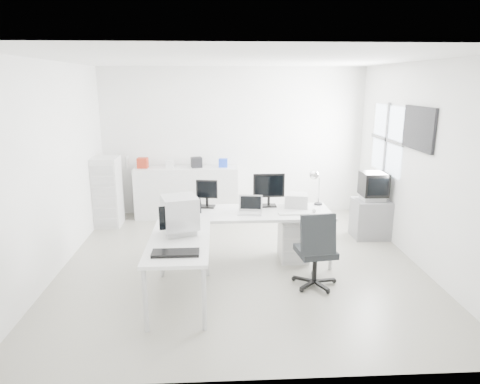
{
  "coord_description": "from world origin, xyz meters",
  "views": [
    {
      "loc": [
        -0.32,
        -5.69,
        2.52
      ],
      "look_at": [
        0.0,
        0.2,
        1.0
      ],
      "focal_mm": 32.0,
      "sensor_mm": 36.0,
      "label": 1
    }
  ],
  "objects": [
    {
      "name": "main_desk",
      "position": [
        0.08,
        0.06,
        0.38
      ],
      "size": [
        2.4,
        0.8,
        0.75
      ],
      "primitive_type": null,
      "color": "silver",
      "rests_on": "floor"
    },
    {
      "name": "inkjet_printer",
      "position": [
        -0.77,
        0.16,
        0.83
      ],
      "size": [
        0.45,
        0.36,
        0.15
      ],
      "primitive_type": "cube",
      "rotation": [
        0.0,
        0.0,
        0.08
      ],
      "color": "black",
      "rests_on": "main_desk"
    },
    {
      "name": "lcd_monitor_large",
      "position": [
        0.43,
        0.31,
        0.99
      ],
      "size": [
        0.46,
        0.2,
        0.48
      ],
      "primitive_type": null,
      "rotation": [
        0.0,
        0.0,
        0.03
      ],
      "color": "black",
      "rests_on": "main_desk"
    },
    {
      "name": "side_desk",
      "position": [
        -0.77,
        -1.04,
        0.38
      ],
      "size": [
        0.7,
        1.4,
        0.75
      ],
      "primitive_type": null,
      "color": "silver",
      "rests_on": "floor"
    },
    {
      "name": "sideboard",
      "position": [
        -0.91,
        2.24,
        0.48
      ],
      "size": [
        1.93,
        0.48,
        0.96
      ],
      "primitive_type": "cube",
      "color": "silver",
      "rests_on": "floor"
    },
    {
      "name": "tv_cabinet",
      "position": [
        2.22,
        0.94,
        0.32
      ],
      "size": [
        0.59,
        0.48,
        0.64
      ],
      "primitive_type": "cube",
      "color": "slate",
      "rests_on": "floor"
    },
    {
      "name": "laptop",
      "position": [
        0.13,
        -0.04,
        0.85
      ],
      "size": [
        0.33,
        0.34,
        0.19
      ],
      "primitive_type": null,
      "rotation": [
        0.0,
        0.0,
        -0.14
      ],
      "color": "#B7B7BA",
      "rests_on": "main_desk"
    },
    {
      "name": "clutter_box_d",
      "position": [
        -0.21,
        2.24,
        1.04
      ],
      "size": [
        0.17,
        0.15,
        0.16
      ],
      "primitive_type": "cube",
      "rotation": [
        0.0,
        0.0,
        -0.11
      ],
      "color": "blue",
      "rests_on": "sideboard"
    },
    {
      "name": "floor",
      "position": [
        0.0,
        0.0,
        0.0
      ],
      "size": [
        5.0,
        5.0,
        0.01
      ],
      "primitive_type": "cube",
      "color": "beige",
      "rests_on": "ground"
    },
    {
      "name": "back_wall",
      "position": [
        0.0,
        2.5,
        1.4
      ],
      "size": [
        5.0,
        0.02,
        2.8
      ],
      "primitive_type": "cube",
      "color": "white",
      "rests_on": "floor"
    },
    {
      "name": "clutter_box_b",
      "position": [
        -1.21,
        2.24,
        1.03
      ],
      "size": [
        0.14,
        0.12,
        0.14
      ],
      "primitive_type": "cube",
      "rotation": [
        0.0,
        0.0,
        -0.04
      ],
      "color": "silver",
      "rests_on": "sideboard"
    },
    {
      "name": "right_wall",
      "position": [
        2.5,
        0.0,
        1.4
      ],
      "size": [
        0.02,
        5.0,
        2.8
      ],
      "primitive_type": "cube",
      "color": "white",
      "rests_on": "floor"
    },
    {
      "name": "laser_printer",
      "position": [
        0.83,
        0.28,
        0.84
      ],
      "size": [
        0.37,
        0.34,
        0.19
      ],
      "primitive_type": "cube",
      "rotation": [
        0.0,
        0.0,
        -0.17
      ],
      "color": "#B2B2B2",
      "rests_on": "main_desk"
    },
    {
      "name": "wall_picture",
      "position": [
        2.47,
        0.1,
        1.9
      ],
      "size": [
        0.04,
        0.9,
        0.6
      ],
      "primitive_type": null,
      "color": "black",
      "rests_on": "right_wall"
    },
    {
      "name": "left_wall",
      "position": [
        -2.5,
        0.0,
        1.4
      ],
      "size": [
        0.02,
        5.0,
        2.8
      ],
      "primitive_type": "cube",
      "color": "white",
      "rests_on": "floor"
    },
    {
      "name": "ceiling",
      "position": [
        0.0,
        0.0,
        2.8
      ],
      "size": [
        5.0,
        5.0,
        0.01
      ],
      "primitive_type": "cube",
      "color": "white",
      "rests_on": "back_wall"
    },
    {
      "name": "lcd_monitor_small",
      "position": [
        -0.47,
        0.31,
        0.94
      ],
      "size": [
        0.34,
        0.23,
        0.39
      ],
      "primitive_type": null,
      "rotation": [
        0.0,
        0.0,
        -0.17
      ],
      "color": "black",
      "rests_on": "main_desk"
    },
    {
      "name": "crt_monitor",
      "position": [
        -0.77,
        -0.79,
        1.0
      ],
      "size": [
        0.53,
        0.53,
        0.5
      ],
      "primitive_type": null,
      "rotation": [
        0.0,
        0.0,
        0.28
      ],
      "color": "#B7B7BA",
      "rests_on": "side_desk"
    },
    {
      "name": "drawer_pedestal",
      "position": [
        0.78,
        0.11,
        0.3
      ],
      "size": [
        0.4,
        0.5,
        0.6
      ],
      "primitive_type": "cube",
      "color": "silver",
      "rests_on": "floor"
    },
    {
      "name": "office_chair",
      "position": [
        0.9,
        -0.74,
        0.51
      ],
      "size": [
        0.66,
        0.66,
        1.02
      ],
      "primitive_type": null,
      "rotation": [
        0.0,
        0.0,
        0.13
      ],
      "color": "#242728",
      "rests_on": "floor"
    },
    {
      "name": "clutter_bottle",
      "position": [
        -2.01,
        2.28,
        1.07
      ],
      "size": [
        0.07,
        0.07,
        0.22
      ],
      "primitive_type": "cylinder",
      "color": "silver",
      "rests_on": "sideboard"
    },
    {
      "name": "white_mouse",
      "position": [
        1.03,
        -0.04,
        0.78
      ],
      "size": [
        0.06,
        0.06,
        0.06
      ],
      "primitive_type": "sphere",
      "color": "silver",
      "rests_on": "main_desk"
    },
    {
      "name": "desk_lamp",
      "position": [
        1.18,
        0.36,
        0.97
      ],
      "size": [
        0.18,
        0.18,
        0.44
      ],
      "primitive_type": null,
      "rotation": [
        0.0,
        0.0,
        -0.27
      ],
      "color": "silver",
      "rests_on": "main_desk"
    },
    {
      "name": "black_keyboard",
      "position": [
        -0.77,
        -1.44,
        0.77
      ],
      "size": [
        0.5,
        0.2,
        0.03
      ],
      "primitive_type": "cube",
      "rotation": [
        0.0,
        0.0,
        0.01
      ],
      "color": "black",
      "rests_on": "side_desk"
    },
    {
      "name": "clutter_box_a",
      "position": [
        -1.71,
        2.24,
        1.06
      ],
      "size": [
        0.2,
        0.18,
        0.19
      ],
      "primitive_type": "cube",
      "rotation": [
        0.0,
        0.0,
        -0.06
      ],
      "color": "#9D2916",
      "rests_on": "sideboard"
    },
    {
      "name": "window",
      "position": [
        2.48,
        1.2,
        1.6
      ],
      "size": [
        0.02,
        1.2,
        1.1
      ],
      "primitive_type": null,
      "color": "white",
      "rests_on": "right_wall"
    },
    {
      "name": "clutter_box_c",
      "position": [
        -0.71,
        2.24,
        1.06
      ],
      "size": [
        0.23,
        0.21,
        0.19
      ],
      "primitive_type": "cube",
      "rotation": [
        0.0,
        0.0,
        0.24
      ],
      "color": "black",
      "rests_on": "sideboard"
    },
    {
      "name": "white_keyboard",
      "position": [
        0.73,
        -0.09,
        0.76
      ],
      "size": [
        0.42,
        0.15,
        0.02
      ],
      "primitive_type": "cube",
      "rotation": [
        0.0,
        0.0,
        0.04
      ],
      "color": "silver",
      "rests_on": "main_desk"
    },
    {
      "name": "crt_tv",
      "position": [
        2.22,
        0.94,
        0.87
      ],
      "size": [
        0.5,
        0.48,
        0.45
      ],
      "primitive_type": null,
      "color": "black",
      "rests_on": "tv_cabinet"
    },
    {
      "name": "filing_cabinet",
      "position": [
        -2.28,
        1.81,
        0.62
      ],
      "size": [
        0.44,
        0.52,
        1.24
      ],
      "primitive_type": "cube",
      "color": "silver",
      "rests_on": "floor"
    }
  ]
}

